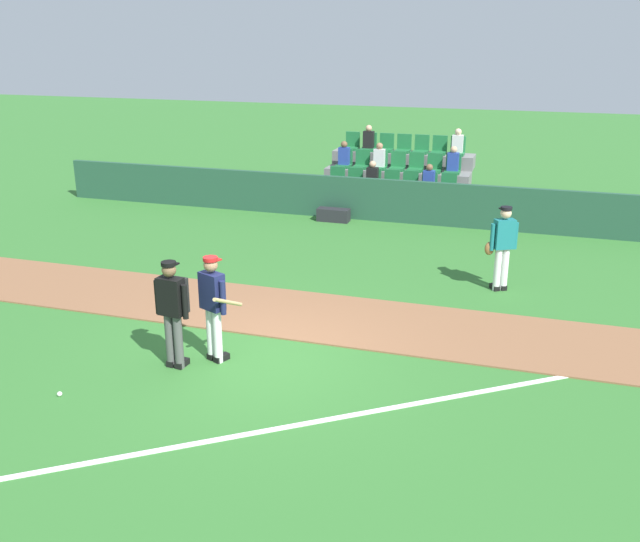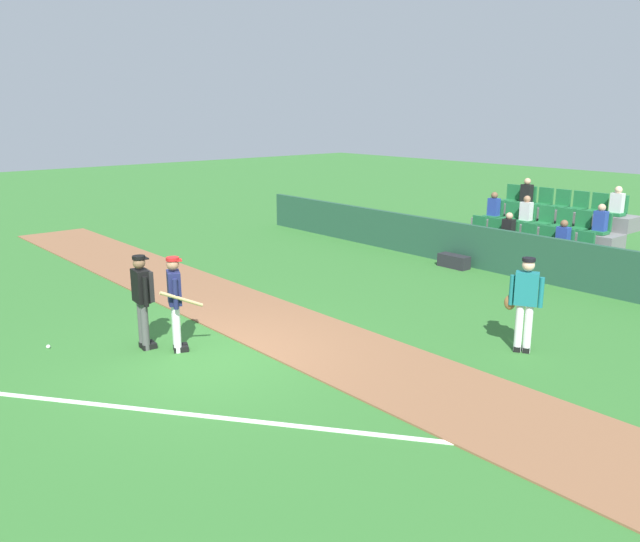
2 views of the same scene
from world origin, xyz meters
TOP-DOWN VIEW (x-y plane):
  - ground_plane at (0.00, 0.00)m, footprint 80.00×80.00m
  - infield_dirt_path at (0.00, 1.93)m, footprint 28.00×2.29m
  - foul_line_chalk at (3.00, -0.50)m, footprint 9.70×7.23m
  - dugout_fence at (0.00, 9.13)m, footprint 20.00×0.16m
  - stadium_bleachers at (0.00, 11.01)m, footprint 4.45×2.95m
  - batter_navy_jersey at (-0.62, -0.29)m, footprint 0.62×0.80m
  - umpire_home_plate at (-1.12, -0.68)m, footprint 0.59×0.33m
  - runner_teal_jersey at (3.51, 4.43)m, footprint 0.64×0.43m
  - baseball at (-2.29, -2.06)m, footprint 0.07×0.07m
  - equipment_bag at (-1.30, 8.68)m, footprint 0.90×0.36m

SIDE VIEW (x-z plane):
  - ground_plane at x=0.00m, z-range 0.00..0.00m
  - foul_line_chalk at x=3.00m, z-range 0.00..0.01m
  - infield_dirt_path at x=0.00m, z-range 0.00..0.03m
  - baseball at x=-2.29m, z-range 0.00..0.07m
  - equipment_bag at x=-1.30m, z-range 0.00..0.36m
  - dugout_fence at x=0.00m, z-range 0.00..1.18m
  - stadium_bleachers at x=0.00m, z-range -0.52..1.78m
  - runner_teal_jersey at x=3.51m, z-range 0.08..1.84m
  - batter_navy_jersey at x=-0.62m, z-range 0.09..1.85m
  - umpire_home_plate at x=-1.12m, z-range 0.12..1.88m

